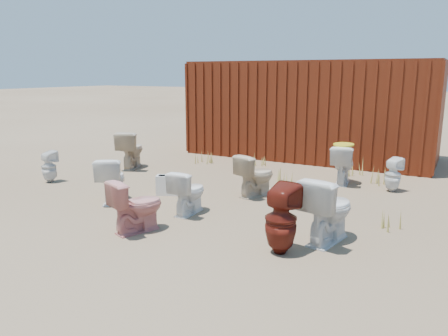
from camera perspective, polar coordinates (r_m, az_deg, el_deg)
The scene contains 22 objects.
ground at distance 6.98m, azimuth -2.39°, elevation -5.34°, with size 100.00×100.00×0.00m, color brown.
shipping_container at distance 11.45m, azimuth 11.31°, elevation 7.51°, with size 6.00×2.40×2.40m, color #4B180C.
toilet_front_a at distance 7.50m, azimuth -14.49°, elevation -1.46°, with size 0.43×0.75×0.76m, color white.
toilet_front_pink at distance 6.03m, azimuth -11.34°, elevation -4.82°, with size 0.41×0.72×0.73m, color tan.
toilet_front_c at distance 6.68m, azimuth -4.68°, elevation -3.13°, with size 0.38×0.67×0.68m, color white.
toilet_front_maroon at distance 5.24m, azimuth 7.46°, elevation -6.65°, with size 0.38×0.39×0.85m, color #5F1910.
toilet_front_e at distance 5.70m, azimuth 13.43°, elevation -5.26°, with size 0.48×0.84×0.86m, color silver.
toilet_back_a at distance 9.24m, azimuth -21.89°, elevation 0.17°, with size 0.28×0.29×0.63m, color silver.
toilet_back_beige_left at distance 10.04m, azimuth -12.07°, elevation 2.35°, with size 0.47×0.83×0.85m, color #BEAA8B.
toilet_back_beige_right at distance 7.63m, azimuth 4.15°, elevation -0.94°, with size 0.42×0.73×0.74m, color #C6B191.
toilet_back_yellowlid at distance 8.76m, azimuth 15.22°, elevation 0.45°, with size 0.42×0.74×0.76m, color white.
toilet_back_e at distance 8.47m, azimuth 21.20°, elevation -0.82°, with size 0.28×0.29×0.63m, color white.
yellow_lid at distance 8.69m, azimuth 15.37°, elevation 2.98°, with size 0.38×0.48×0.03m, color gold.
loose_tank at distance 7.77m, azimuth -6.97°, elevation -2.24°, with size 0.50×0.20×0.35m, color silver.
loose_lid_near at distance 8.07m, azimuth 4.87°, elevation -2.85°, with size 0.38×0.49×0.02m, color #CBB793.
loose_lid_far at distance 9.05m, azimuth -14.03°, elevation -1.50°, with size 0.36×0.47×0.02m, color #CBB093.
weed_clump_a at distance 10.44m, azimuth -2.57°, elevation 1.41°, with size 0.36×0.36×0.28m, color #AC9E44.
weed_clump_b at distance 8.74m, azimuth 7.89°, elevation -0.97°, with size 0.32×0.32×0.25m, color #AC9E44.
weed_clump_c at distance 8.95m, azimuth 19.67°, elevation -0.94°, with size 0.36×0.36×0.35m, color #AC9E44.
weed_clump_d at distance 10.21m, azimuth 4.77°, elevation 1.10°, with size 0.30×0.30×0.27m, color #AC9E44.
weed_clump_e at distance 9.57m, azimuth 16.78°, elevation 0.06°, with size 0.34×0.34×0.34m, color #AC9E44.
weed_clump_f at distance 6.45m, azimuth 20.75°, elevation -6.46°, with size 0.28×0.28×0.26m, color #AC9E44.
Camera 1 is at (3.47, -5.68, 2.12)m, focal length 35.00 mm.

